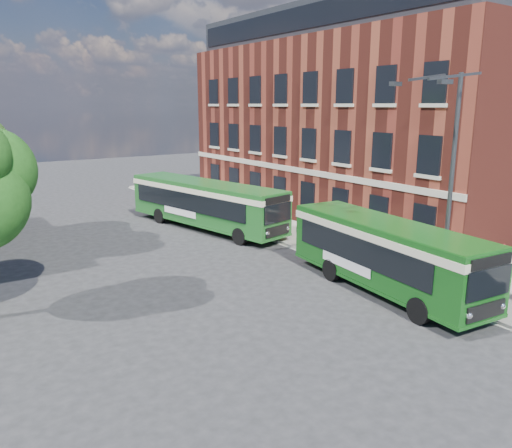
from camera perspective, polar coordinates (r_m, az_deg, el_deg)
ground at (r=20.50m, az=7.13°, el=-8.94°), size 120.00×120.00×0.00m
pavement at (r=30.58m, az=7.11°, el=-1.22°), size 6.00×48.00×0.15m
kerb_line at (r=28.74m, az=2.53°, el=-2.23°), size 0.12×48.00×0.01m
brick_office at (r=37.33m, az=11.55°, el=11.97°), size 12.10×26.00×14.20m
street_lamp at (r=21.50m, az=20.88°, el=4.60°), size 2.96×2.38×9.00m
bus_stop_sign at (r=21.72m, az=26.06°, el=-4.73°), size 0.35×0.08×2.52m
bus_front at (r=21.71m, az=14.60°, el=-2.88°), size 3.52×10.20×3.02m
bus_rear at (r=31.96m, az=-5.83°, el=2.69°), size 4.98×12.71×3.02m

